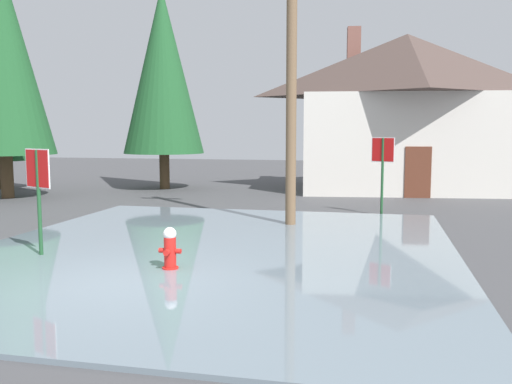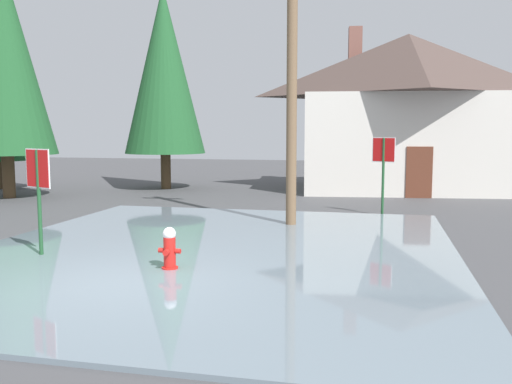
# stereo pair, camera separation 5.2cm
# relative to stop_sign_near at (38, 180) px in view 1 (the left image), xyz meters

# --- Properties ---
(ground_plane) EXTENTS (80.00, 80.00, 0.10)m
(ground_plane) POSITION_rel_stop_sign_near_xyz_m (2.60, -1.53, -1.66)
(ground_plane) COLOR #424244
(flood_puddle) EXTENTS (10.24, 11.85, 0.07)m
(flood_puddle) POSITION_rel_stop_sign_near_xyz_m (3.28, 1.30, -1.57)
(flood_puddle) COLOR slate
(flood_puddle) RESTS_ON ground
(lane_stop_bar) EXTENTS (3.25, 0.46, 0.01)m
(lane_stop_bar) POSITION_rel_stop_sign_near_xyz_m (1.91, -2.71, -1.61)
(lane_stop_bar) COLOR silver
(lane_stop_bar) RESTS_ON ground
(stop_sign_near) EXTENTS (0.74, 0.34, 2.25)m
(stop_sign_near) POSITION_rel_stop_sign_near_xyz_m (0.00, 0.00, 0.00)
(stop_sign_near) COLOR #1E4C28
(stop_sign_near) RESTS_ON ground
(fire_hydrant) EXTENTS (0.42, 0.36, 0.85)m
(fire_hydrant) POSITION_rel_stop_sign_near_xyz_m (3.01, -0.51, -1.19)
(fire_hydrant) COLOR red
(fire_hydrant) RESTS_ON ground
(utility_pole) EXTENTS (1.60, 0.28, 9.09)m
(utility_pole) POSITION_rel_stop_sign_near_xyz_m (4.43, 4.78, 3.11)
(utility_pole) COLOR brown
(utility_pole) RESTS_ON ground
(stop_sign_far) EXTENTS (0.68, 0.35, 2.41)m
(stop_sign_far) POSITION_rel_stop_sign_near_xyz_m (6.87, 7.39, 0.11)
(stop_sign_far) COLOR #1E4C28
(stop_sign_far) RESTS_ON ground
(house) EXTENTS (10.35, 8.15, 7.33)m
(house) POSITION_rel_stop_sign_near_xyz_m (7.86, 15.51, 1.92)
(house) COLOR beige
(house) RESTS_ON ground
(pine_tree_tall_left) EXTENTS (3.57, 3.57, 8.91)m
(pine_tree_tall_left) POSITION_rel_stop_sign_near_xyz_m (-2.64, 13.37, 3.64)
(pine_tree_tall_left) COLOR #4C3823
(pine_tree_tall_left) RESTS_ON ground
(pine_tree_short_left) EXTENTS (3.78, 3.78, 9.44)m
(pine_tree_short_left) POSITION_rel_stop_sign_near_xyz_m (-7.31, 8.81, 3.95)
(pine_tree_short_left) COLOR #4C3823
(pine_tree_short_left) RESTS_ON ground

